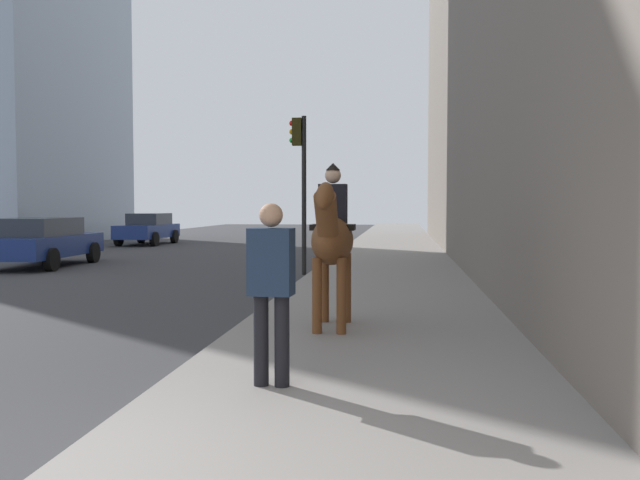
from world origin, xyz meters
name	(u,v)px	position (x,y,z in m)	size (l,w,h in m)	color
mounted_horse_near	(332,238)	(5.37, -1.36, 1.36)	(2.15, 0.60, 2.26)	brown
pedestrian_greeting	(271,282)	(2.37, -1.10, 1.10)	(0.29, 0.42, 1.70)	black
car_near_lane	(41,241)	(14.98, 8.18, 0.77)	(4.66, 2.26, 1.44)	navy
car_mid_lane	(148,228)	(26.35, 9.31, 0.75)	(4.16, 1.92, 1.44)	navy
traffic_light_near_curb	(301,169)	(13.57, 0.29, 2.73)	(0.20, 0.44, 4.09)	black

